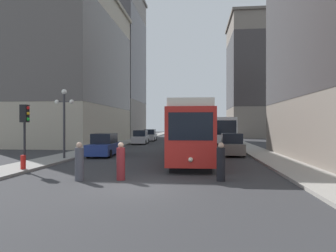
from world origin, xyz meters
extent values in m
plane|color=#303033|center=(0.00, 0.00, 0.00)|extent=(200.00, 200.00, 0.00)
cube|color=gray|center=(-7.75, 40.00, 0.07)|extent=(2.51, 120.00, 0.15)
cube|color=gray|center=(7.75, 40.00, 0.07)|extent=(2.51, 120.00, 0.15)
cube|color=black|center=(1.90, 10.31, 0.17)|extent=(2.47, 13.73, 0.35)
cube|color=red|center=(1.90, 10.31, 1.90)|extent=(2.88, 14.93, 3.10)
cube|color=black|center=(1.90, 10.31, 2.60)|extent=(2.90, 14.33, 1.08)
cube|color=silver|center=(1.90, 10.31, 3.67)|extent=(2.66, 14.63, 0.44)
cube|color=black|center=(2.03, 2.89, 2.44)|extent=(2.21, 0.12, 1.40)
sphere|color=#F2EACC|center=(2.04, 2.82, 0.80)|extent=(0.24, 0.24, 0.24)
cube|color=black|center=(5.63, 29.17, 0.17)|extent=(2.36, 11.24, 0.35)
cube|color=silver|center=(5.63, 29.17, 1.90)|extent=(2.76, 12.22, 3.10)
cube|color=black|center=(5.63, 29.17, 2.44)|extent=(2.79, 11.73, 1.30)
cube|color=black|center=(5.73, 23.10, 2.21)|extent=(2.31, 0.12, 1.71)
cylinder|color=black|center=(-5.97, 24.74, 0.32)|extent=(0.21, 0.65, 0.64)
cylinder|color=black|center=(-6.12, 27.55, 0.32)|extent=(0.21, 0.65, 0.64)
cylinder|color=black|center=(-4.26, 24.82, 0.32)|extent=(0.21, 0.65, 0.64)
cylinder|color=black|center=(-4.41, 27.64, 0.32)|extent=(0.21, 0.65, 0.64)
cube|color=#B2B2B7|center=(-5.19, 26.19, 0.60)|extent=(2.03, 4.63, 0.84)
cube|color=black|center=(-5.20, 26.30, 1.42)|extent=(1.71, 2.58, 0.80)
cylinder|color=black|center=(-5.97, 9.86, 0.32)|extent=(0.21, 0.65, 0.64)
cylinder|color=black|center=(-6.12, 12.75, 0.32)|extent=(0.21, 0.65, 0.64)
cylinder|color=black|center=(-4.26, 9.95, 0.32)|extent=(0.21, 0.65, 0.64)
cylinder|color=black|center=(-4.41, 12.84, 0.32)|extent=(0.21, 0.65, 0.64)
cube|color=navy|center=(-5.19, 11.35, 0.60)|extent=(2.04, 4.75, 0.84)
cube|color=black|center=(-5.20, 11.46, 1.42)|extent=(1.71, 2.65, 0.80)
cylinder|color=black|center=(6.10, 14.43, 0.32)|extent=(0.21, 0.65, 0.64)
cylinder|color=black|center=(5.99, 11.61, 0.32)|extent=(0.21, 0.65, 0.64)
cylinder|color=black|center=(4.39, 14.50, 0.32)|extent=(0.21, 0.65, 0.64)
cylinder|color=black|center=(4.28, 11.67, 0.32)|extent=(0.21, 0.65, 0.64)
cube|color=slate|center=(5.19, 13.05, 0.60)|extent=(1.98, 4.62, 0.84)
cube|color=black|center=(5.19, 12.94, 1.42)|extent=(1.68, 2.57, 0.80)
cylinder|color=black|center=(-5.98, 32.24, 0.32)|extent=(0.21, 0.65, 0.64)
cylinder|color=black|center=(-6.11, 35.23, 0.32)|extent=(0.21, 0.65, 0.64)
cylinder|color=black|center=(-4.27, 32.32, 0.32)|extent=(0.21, 0.65, 0.64)
cylinder|color=black|center=(-4.40, 35.31, 0.32)|extent=(0.21, 0.65, 0.64)
cube|color=#B2B2B7|center=(-5.19, 33.77, 0.60)|extent=(2.01, 4.90, 0.84)
cube|color=black|center=(-5.20, 33.89, 1.42)|extent=(1.70, 2.72, 0.80)
cylinder|color=maroon|center=(-1.10, 1.37, 0.74)|extent=(0.39, 0.39, 1.47)
sphere|color=tan|center=(-1.10, 1.37, 1.59)|extent=(0.26, 0.26, 0.26)
cylinder|color=black|center=(3.42, 1.60, 0.74)|extent=(0.39, 0.39, 1.48)
sphere|color=tan|center=(3.42, 1.60, 1.60)|extent=(0.26, 0.26, 0.26)
cylinder|color=#4C4C56|center=(-2.92, 1.03, 0.74)|extent=(0.39, 0.39, 1.48)
sphere|color=tan|center=(-2.92, 1.03, 1.60)|extent=(0.26, 0.26, 0.26)
cylinder|color=#232328|center=(-6.89, 3.18, 1.88)|extent=(0.12, 0.12, 3.45)
cube|color=black|center=(-6.89, 3.18, 3.13)|extent=(0.36, 0.36, 0.95)
sphere|color=red|center=(-6.69, 3.18, 3.43)|extent=(0.18, 0.18, 0.18)
sphere|color=gold|center=(-6.69, 3.18, 3.13)|extent=(0.18, 0.18, 0.18)
sphere|color=green|center=(-6.69, 3.18, 2.82)|extent=(0.18, 0.18, 0.18)
cylinder|color=#333338|center=(-7.09, 8.23, 2.43)|extent=(0.16, 0.16, 4.57)
sphere|color=white|center=(-7.09, 8.23, 4.88)|extent=(0.36, 0.36, 0.36)
sphere|color=white|center=(-7.64, 8.23, 4.17)|extent=(0.31, 0.31, 0.31)
sphere|color=white|center=(-6.54, 8.23, 4.17)|extent=(0.31, 0.31, 0.31)
cube|color=#333338|center=(-7.09, 8.23, 4.17)|extent=(1.10, 0.06, 0.06)
cylinder|color=red|center=(-6.90, 3.06, 0.53)|extent=(0.26, 0.26, 0.75)
cube|color=gray|center=(-14.56, 44.14, 14.15)|extent=(11.12, 14.64, 28.29)
cube|color=#423F43|center=(-14.56, 44.14, 15.56)|extent=(11.16, 14.68, 16.97)
cube|color=#B2A893|center=(-14.41, 26.24, 9.81)|extent=(10.82, 20.04, 19.62)
cube|color=#595451|center=(-14.41, 26.24, 10.79)|extent=(10.86, 20.08, 11.77)
cube|color=slate|center=(14.35, 50.31, 11.92)|extent=(10.69, 14.12, 23.84)
cube|color=#3D3838|center=(14.35, 50.31, 13.11)|extent=(10.73, 14.16, 14.30)
cube|color=#685F56|center=(14.35, 50.31, 24.09)|extent=(11.29, 14.72, 0.50)
camera|label=1|loc=(2.41, -11.52, 2.51)|focal=30.99mm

